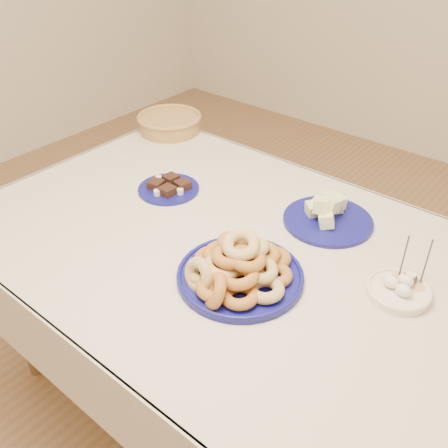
{
  "coord_description": "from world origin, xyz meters",
  "views": [
    {
      "loc": [
        0.74,
        -0.95,
        1.65
      ],
      "look_at": [
        0.0,
        -0.05,
        0.85
      ],
      "focal_mm": 40.0,
      "sensor_mm": 36.0,
      "label": 1
    }
  ],
  "objects": [
    {
      "name": "melon_plate",
      "position": [
        0.15,
        0.29,
        0.77
      ],
      "size": [
        0.31,
        0.31,
        0.1
      ],
      "rotation": [
        0.0,
        0.0,
        0.11
      ],
      "color": "navy",
      "rests_on": "dining_table"
    },
    {
      "name": "brownie_plate",
      "position": [
        -0.38,
        0.1,
        0.76
      ],
      "size": [
        0.23,
        0.23,
        0.04
      ],
      "rotation": [
        0.0,
        0.0,
        0.08
      ],
      "color": "navy",
      "rests_on": "dining_table"
    },
    {
      "name": "donut_platter",
      "position": [
        0.11,
        -0.12,
        0.79
      ],
      "size": [
        0.45,
        0.45,
        0.16
      ],
      "rotation": [
        0.0,
        0.0,
        -0.37
      ],
      "color": "navy",
      "rests_on": "dining_table"
    },
    {
      "name": "wicker_basket",
      "position": [
        -0.73,
        0.46,
        0.79
      ],
      "size": [
        0.33,
        0.33,
        0.07
      ],
      "rotation": [
        0.0,
        0.0,
        -0.22
      ],
      "color": "olive",
      "rests_on": "dining_table"
    },
    {
      "name": "egg_bowl",
      "position": [
        0.47,
        0.1,
        0.77
      ],
      "size": [
        0.18,
        0.18,
        0.06
      ],
      "rotation": [
        0.0,
        0.0,
        -0.04
      ],
      "color": "#EFE5CF",
      "rests_on": "dining_table"
    },
    {
      "name": "dining_table",
      "position": [
        0.0,
        0.0,
        0.64
      ],
      "size": [
        1.71,
        1.11,
        0.75
      ],
      "color": "brown",
      "rests_on": "ground"
    },
    {
      "name": "candle_holder",
      "position": [
        0.48,
        0.15,
        0.77
      ],
      "size": [
        0.13,
        0.13,
        0.16
      ],
      "rotation": [
        0.0,
        0.0,
        0.38
      ],
      "color": "tan",
      "rests_on": "dining_table"
    },
    {
      "name": "ground",
      "position": [
        0.0,
        0.0,
        0.0
      ],
      "size": [
        5.0,
        5.0,
        0.0
      ],
      "primitive_type": "plane",
      "color": "#86603F",
      "rests_on": "ground"
    }
  ]
}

